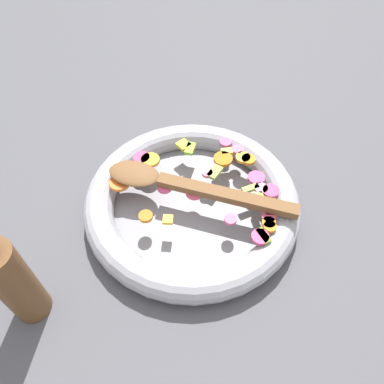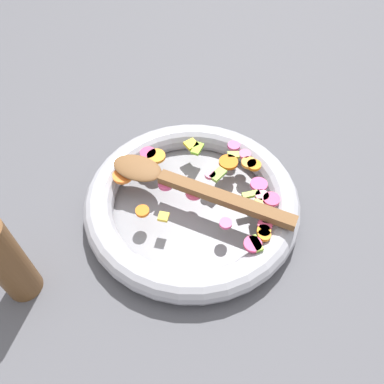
{
  "view_description": "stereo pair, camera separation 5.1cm",
  "coord_description": "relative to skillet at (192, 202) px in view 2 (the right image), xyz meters",
  "views": [
    {
      "loc": [
        -0.28,
        -0.27,
        0.54
      ],
      "look_at": [
        0.0,
        0.0,
        0.05
      ],
      "focal_mm": 35.0,
      "sensor_mm": 36.0,
      "label": 1
    },
    {
      "loc": [
        -0.25,
        -0.3,
        0.54
      ],
      "look_at": [
        0.0,
        0.0,
        0.05
      ],
      "focal_mm": 35.0,
      "sensor_mm": 36.0,
      "label": 2
    }
  ],
  "objects": [
    {
      "name": "ground_plane",
      "position": [
        0.0,
        0.0,
        -0.02
      ],
      "size": [
        4.0,
        4.0,
        0.0
      ],
      "primitive_type": "plane",
      "color": "#4C4C51"
    },
    {
      "name": "skillet",
      "position": [
        0.0,
        0.0,
        0.0
      ],
      "size": [
        0.37,
        0.37,
        0.05
      ],
      "color": "slate",
      "rests_on": "ground_plane"
    },
    {
      "name": "chopped_vegetables",
      "position": [
        0.04,
        -0.01,
        0.03
      ],
      "size": [
        0.25,
        0.29,
        0.01
      ],
      "color": "#D5600D",
      "rests_on": "skillet"
    },
    {
      "name": "wooden_spoon",
      "position": [
        -0.01,
        0.02,
        0.04
      ],
      "size": [
        0.18,
        0.31,
        0.01
      ],
      "color": "brown",
      "rests_on": "chopped_vegetables"
    },
    {
      "name": "pepper_mill",
      "position": [
        -0.29,
        0.05,
        0.06
      ],
      "size": [
        0.05,
        0.05,
        0.19
      ],
      "color": "brown",
      "rests_on": "ground_plane"
    }
  ]
}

